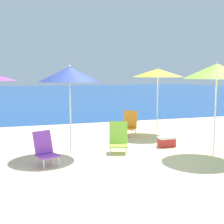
% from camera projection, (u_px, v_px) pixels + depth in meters
% --- Properties ---
extents(ground_plane, '(60.00, 60.00, 0.00)m').
position_uv_depth(ground_plane, '(98.00, 164.00, 7.00)').
color(ground_plane, beige).
extents(sea_water, '(60.00, 40.00, 0.01)m').
position_uv_depth(sea_water, '(30.00, 93.00, 31.25)').
color(sea_water, '#19478C').
rests_on(sea_water, ground).
extents(beach_umbrella_yellow, '(1.66, 1.66, 2.21)m').
position_uv_depth(beach_umbrella_yellow, '(158.00, 73.00, 10.24)').
color(beach_umbrella_yellow, white).
rests_on(beach_umbrella_yellow, ground).
extents(beach_umbrella_lime, '(1.60, 1.60, 2.30)m').
position_uv_depth(beach_umbrella_lime, '(217.00, 71.00, 7.54)').
color(beach_umbrella_lime, white).
rests_on(beach_umbrella_lime, ground).
extents(beach_umbrella_navy, '(1.51, 1.51, 2.22)m').
position_uv_depth(beach_umbrella_navy, '(70.00, 74.00, 7.62)').
color(beach_umbrella_navy, white).
rests_on(beach_umbrella_navy, ground).
extents(beach_chair_lime, '(0.61, 0.65, 0.78)m').
position_uv_depth(beach_chair_lime, '(118.00, 138.00, 8.00)').
color(beach_chair_lime, silver).
rests_on(beach_chair_lime, ground).
extents(beach_chair_orange, '(0.66, 0.66, 0.81)m').
position_uv_depth(beach_chair_orange, '(129.00, 123.00, 10.09)').
color(beach_chair_orange, silver).
rests_on(beach_chair_orange, ground).
extents(beach_chair_purple, '(0.57, 0.61, 0.76)m').
position_uv_depth(beach_chair_purple, '(45.00, 149.00, 6.83)').
color(beach_chair_purple, silver).
rests_on(beach_chair_purple, ground).
extents(water_bottle, '(0.06, 0.06, 0.21)m').
position_uv_depth(water_bottle, '(46.00, 146.00, 8.33)').
color(water_bottle, '#8CCCEA').
rests_on(water_bottle, ground).
extents(cooler_box, '(0.46, 0.27, 0.28)m').
position_uv_depth(cooler_box, '(167.00, 142.00, 8.60)').
color(cooler_box, '#B72828').
rests_on(cooler_box, ground).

